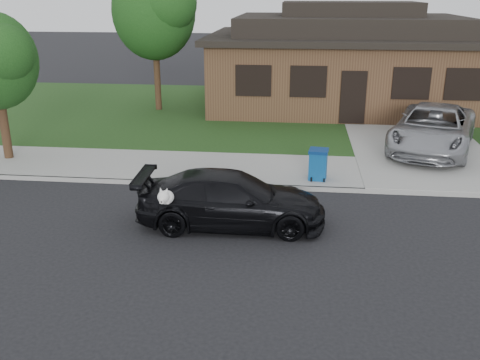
# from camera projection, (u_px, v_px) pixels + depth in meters

# --- Properties ---
(ground) EXTENTS (120.00, 120.00, 0.00)m
(ground) POSITION_uv_depth(u_px,v_px,m) (210.00, 242.00, 11.85)
(ground) COLOR black
(ground) RESTS_ON ground
(sidewalk) EXTENTS (60.00, 3.00, 0.12)m
(sidewalk) POSITION_uv_depth(u_px,v_px,m) (236.00, 169.00, 16.51)
(sidewalk) COLOR gray
(sidewalk) RESTS_ON ground
(curb) EXTENTS (60.00, 0.12, 0.12)m
(curb) POSITION_uv_depth(u_px,v_px,m) (230.00, 186.00, 15.10)
(curb) COLOR gray
(curb) RESTS_ON ground
(lawn) EXTENTS (60.00, 13.00, 0.13)m
(lawn) POSITION_uv_depth(u_px,v_px,m) (257.00, 113.00, 23.99)
(lawn) COLOR #193814
(lawn) RESTS_ON ground
(driveway) EXTENTS (4.50, 13.00, 0.14)m
(driveway) POSITION_uv_depth(u_px,v_px,m) (406.00, 133.00, 20.57)
(driveway) COLOR gray
(driveway) RESTS_ON ground
(sedan) EXTENTS (4.47, 2.21, 1.28)m
(sedan) POSITION_uv_depth(u_px,v_px,m) (231.00, 200.00, 12.53)
(sedan) COLOR black
(sedan) RESTS_ON ground
(minivan) EXTENTS (4.05, 5.83, 1.48)m
(minivan) POSITION_uv_depth(u_px,v_px,m) (433.00, 128.00, 17.98)
(minivan) COLOR #9D9EA4
(minivan) RESTS_ON driveway
(recycling_bin) EXTENTS (0.60, 0.61, 0.89)m
(recycling_bin) POSITION_uv_depth(u_px,v_px,m) (318.00, 164.00, 15.31)
(recycling_bin) COLOR navy
(recycling_bin) RESTS_ON sidewalk
(house) EXTENTS (12.60, 8.60, 4.65)m
(house) POSITION_uv_depth(u_px,v_px,m) (347.00, 62.00, 24.75)
(house) COLOR #422B1C
(house) RESTS_ON ground
(tree_0) EXTENTS (3.78, 3.60, 6.34)m
(tree_0) POSITION_uv_depth(u_px,v_px,m) (157.00, 10.00, 22.84)
(tree_0) COLOR #332114
(tree_0) RESTS_ON ground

